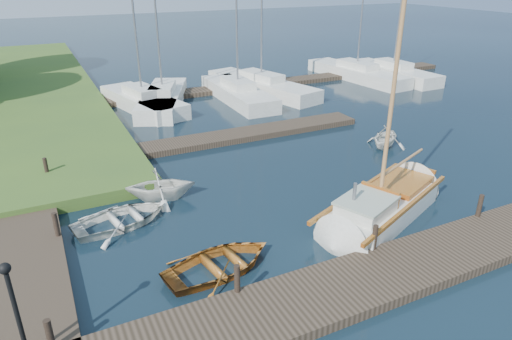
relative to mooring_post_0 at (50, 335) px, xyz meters
name	(u,v)px	position (x,y,z in m)	size (l,w,h in m)	color
ground	(256,199)	(7.50, 5.00, -0.70)	(160.00, 160.00, 0.00)	black
near_dock	(353,285)	(7.50, -1.00, -0.55)	(18.00, 2.20, 0.30)	#2D2319
left_dock	(23,218)	(-0.50, 7.00, -0.55)	(2.20, 18.00, 0.30)	#2D2319
far_dock	(235,136)	(9.50, 11.50, -0.55)	(14.00, 1.60, 0.30)	#2D2319
pontoon	(281,82)	(17.50, 21.00, -0.55)	(30.00, 1.60, 0.30)	#2D2319
mooring_post_0	(50,335)	(0.00, 0.00, 0.00)	(0.16, 0.16, 0.80)	black
mooring_post_1	(237,278)	(4.50, 0.00, 0.00)	(0.16, 0.16, 0.80)	black
mooring_post_2	(375,237)	(9.00, 0.00, 0.00)	(0.16, 0.16, 0.80)	black
mooring_post_3	(480,206)	(13.50, 0.00, 0.00)	(0.16, 0.16, 0.80)	black
mooring_post_4	(56,224)	(0.50, 5.00, 0.00)	(0.16, 0.16, 0.80)	black
mooring_post_5	(46,167)	(0.50, 10.00, 0.00)	(0.16, 0.16, 0.80)	black
lamp_post	(13,299)	(-0.50, 0.00, 1.17)	(0.24, 0.24, 2.44)	black
sailboat	(383,207)	(10.97, 1.86, -0.36)	(7.35, 4.57, 9.83)	beige
dinghy	(220,260)	(4.58, 1.40, -0.35)	(2.41, 3.37, 0.70)	#82330C
tender_a	(121,216)	(2.54, 5.30, -0.36)	(2.35, 3.29, 0.68)	beige
tender_b	(160,183)	(4.26, 6.57, -0.02)	(2.23, 2.58, 1.36)	beige
tender_d	(386,135)	(15.65, 7.20, -0.09)	(2.01, 2.33, 1.23)	beige
marina_boat_0	(143,100)	(6.53, 19.04, -0.13)	(3.97, 8.01, 11.05)	beige
marina_boat_1	(163,97)	(7.84, 19.09, -0.14)	(5.32, 8.45, 10.33)	beige
marina_boat_2	(238,92)	(12.69, 18.30, -0.13)	(2.37, 8.41, 11.38)	beige
marina_boat_3	(261,84)	(15.06, 19.55, -0.13)	(4.59, 10.02, 12.21)	beige
marina_boat_5	(357,72)	(23.65, 19.89, -0.14)	(3.12, 9.73, 10.80)	beige
marina_boat_6	(393,71)	(26.39, 18.83, -0.13)	(2.45, 8.51, 10.61)	beige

